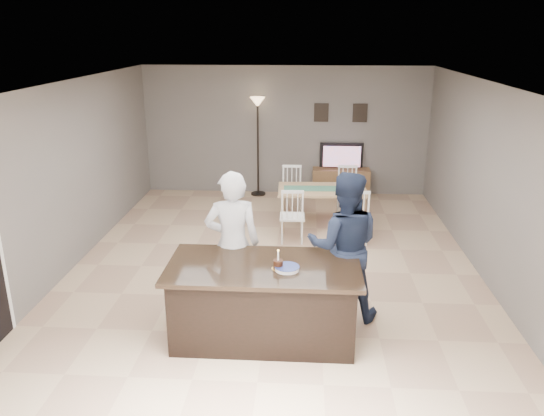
# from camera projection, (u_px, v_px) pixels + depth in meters

# --- Properties ---
(floor) EXTENTS (8.00, 8.00, 0.00)m
(floor) POSITION_uv_depth(u_px,v_px,m) (274.00, 270.00, 7.86)
(floor) COLOR tan
(floor) RESTS_ON ground
(room_shell) EXTENTS (8.00, 8.00, 8.00)m
(room_shell) POSITION_uv_depth(u_px,v_px,m) (274.00, 159.00, 7.33)
(room_shell) COLOR slate
(room_shell) RESTS_ON floor
(kitchen_island) EXTENTS (2.15, 1.10, 0.90)m
(kitchen_island) POSITION_uv_depth(u_px,v_px,m) (264.00, 301.00, 6.02)
(kitchen_island) COLOR black
(kitchen_island) RESTS_ON floor
(tv_console) EXTENTS (1.20, 0.40, 0.60)m
(tv_console) POSITION_uv_depth(u_px,v_px,m) (341.00, 183.00, 11.26)
(tv_console) COLOR brown
(tv_console) RESTS_ON floor
(television) EXTENTS (0.91, 0.12, 0.53)m
(television) POSITION_uv_depth(u_px,v_px,m) (342.00, 156.00, 11.15)
(television) COLOR black
(television) RESTS_ON tv_console
(tv_screen_glow) EXTENTS (0.78, 0.00, 0.78)m
(tv_screen_glow) POSITION_uv_depth(u_px,v_px,m) (342.00, 157.00, 11.07)
(tv_screen_glow) COLOR #FF561C
(tv_screen_glow) RESTS_ON tv_console
(picture_frames) EXTENTS (1.10, 0.02, 0.38)m
(picture_frames) POSITION_uv_depth(u_px,v_px,m) (341.00, 113.00, 11.00)
(picture_frames) COLOR black
(picture_frames) RESTS_ON room_shell
(woman) EXTENTS (0.72, 0.52, 1.83)m
(woman) POSITION_uv_depth(u_px,v_px,m) (233.00, 244.00, 6.42)
(woman) COLOR silver
(woman) RESTS_ON floor
(man) EXTENTS (0.93, 0.74, 1.84)m
(man) POSITION_uv_depth(u_px,v_px,m) (344.00, 246.00, 6.33)
(man) COLOR #192137
(man) RESTS_ON floor
(birthday_cake) EXTENTS (0.15, 0.15, 0.23)m
(birthday_cake) POSITION_uv_depth(u_px,v_px,m) (278.00, 264.00, 5.76)
(birthday_cake) COLOR gold
(birthday_cake) RESTS_ON kitchen_island
(plate_stack) EXTENTS (0.27, 0.27, 0.04)m
(plate_stack) POSITION_uv_depth(u_px,v_px,m) (287.00, 268.00, 5.75)
(plate_stack) COLOR white
(plate_stack) RESTS_ON kitchen_island
(dining_table) EXTENTS (1.57, 1.79, 0.94)m
(dining_table) POSITION_uv_depth(u_px,v_px,m) (322.00, 195.00, 9.37)
(dining_table) COLOR tan
(dining_table) RESTS_ON floor
(floor_lamp) EXTENTS (0.31, 0.31, 2.08)m
(floor_lamp) POSITION_uv_depth(u_px,v_px,m) (258.00, 120.00, 10.97)
(floor_lamp) COLOR black
(floor_lamp) RESTS_ON floor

